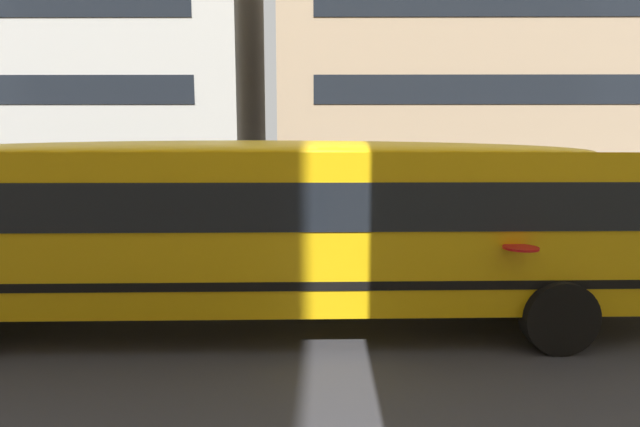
{
  "coord_description": "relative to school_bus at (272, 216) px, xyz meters",
  "views": [
    {
      "loc": [
        1.74,
        -8.72,
        2.71
      ],
      "look_at": [
        1.7,
        -0.81,
        1.66
      ],
      "focal_mm": 25.68,
      "sensor_mm": 36.0,
      "label": 1
    }
  ],
  "objects": [
    {
      "name": "sidewalk_far",
      "position": [
        -0.95,
        9.33,
        -1.72
      ],
      "size": [
        120.0,
        3.0,
        0.01
      ],
      "primitive_type": "cube",
      "color": "gray",
      "rests_on": "ground_plane"
    },
    {
      "name": "school_bus",
      "position": [
        0.0,
        0.0,
        0.0
      ],
      "size": [
        13.04,
        3.1,
        2.9
      ],
      "rotation": [
        0.0,
        0.0,
        0.03
      ],
      "color": "yellow",
      "rests_on": "ground_plane"
    },
    {
      "name": "lane_centreline",
      "position": [
        -0.95,
        1.61,
        -1.72
      ],
      "size": [
        110.0,
        0.16,
        0.01
      ],
      "primitive_type": "cube",
      "color": "silver",
      "rests_on": "ground_plane"
    },
    {
      "name": "ground_plane",
      "position": [
        -0.95,
        1.61,
        -1.72
      ],
      "size": [
        400.0,
        400.0,
        0.0
      ],
      "primitive_type": "plane",
      "color": "#38383D"
    },
    {
      "name": "apartment_block_far_left",
      "position": [
        -12.48,
        15.35,
        4.93
      ],
      "size": [
        19.91,
        9.08,
        13.3
      ],
      "color": "#B7B7B2",
      "rests_on": "ground_plane"
    },
    {
      "name": "apartment_block_far_centre",
      "position": [
        7.87,
        17.65,
        6.53
      ],
      "size": [
        17.68,
        13.69,
        16.5
      ],
      "color": "tan",
      "rests_on": "ground_plane"
    }
  ]
}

